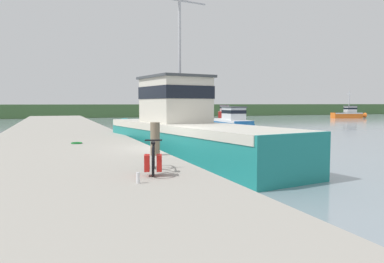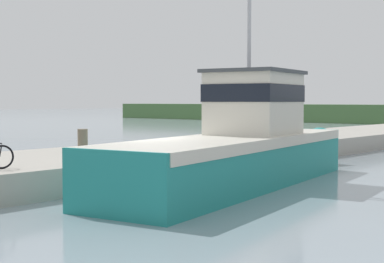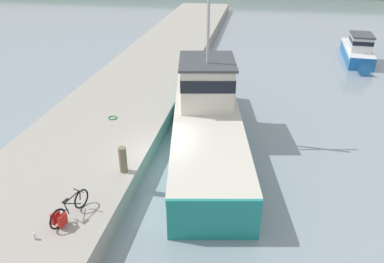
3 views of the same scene
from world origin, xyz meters
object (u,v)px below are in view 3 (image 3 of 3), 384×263
Objects in this scene: bicycle_touring at (66,211)px; mooring_post at (123,160)px; fishing_boat_main at (207,116)px; boat_green_anchored at (358,50)px; water_bottle_by_bike at (34,236)px.

mooring_post reaches higher than bicycle_touring.
fishing_boat_main is 8.59× the size of bicycle_touring.
boat_green_anchored is at bearing 74.72° from bicycle_touring.
water_bottle_by_bike is (-0.59, -0.99, -0.23)m from bicycle_touring.
fishing_boat_main reaches higher than mooring_post.
boat_green_anchored is 23.95m from mooring_post.
mooring_post is at bearing 70.26° from water_bottle_by_bike.
bicycle_touring is 1.65× the size of mooring_post.
fishing_boat_main is at bearing 65.00° from water_bottle_by_bike.
fishing_boat_main reaches higher than boat_green_anchored.
bicycle_touring is 3.16m from mooring_post.
water_bottle_by_bike is at bearing -109.74° from mooring_post.
fishing_boat_main is 8.47m from bicycle_touring.
mooring_post is (0.85, 3.03, 0.19)m from bicycle_touring.
boat_green_anchored is 7.46× the size of mooring_post.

